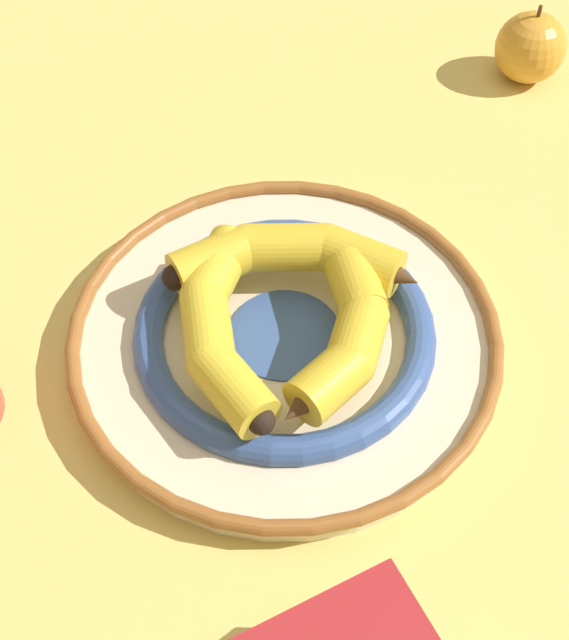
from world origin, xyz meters
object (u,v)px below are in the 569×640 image
banana_b (291,256)px  banana_c (218,323)px  decorative_bowl (284,337)px  banana_a (347,339)px  apple (530,47)px

banana_b → banana_c: 0.09m
banana_c → banana_b: bearing=132.1°
banana_b → decorative_bowl: bearing=83.5°
banana_a → banana_c: size_ratio=0.71×
banana_b → apple: size_ratio=2.20×
banana_b → banana_c: bearing=50.1°
apple → banana_a: bearing=123.1°
banana_a → banana_b: same height
banana_b → banana_c: banana_b is taller
banana_b → banana_c: (-0.03, 0.08, -0.00)m
banana_a → banana_b: 0.09m
banana_a → banana_c: (0.06, 0.08, -0.00)m
decorative_bowl → apple: (0.20, -0.41, 0.02)m
banana_a → banana_b: bearing=42.3°
decorative_bowl → banana_a: bearing=-152.2°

